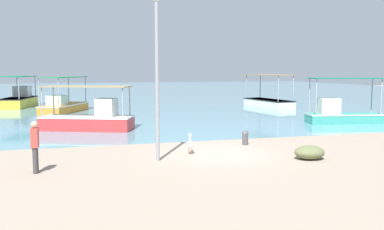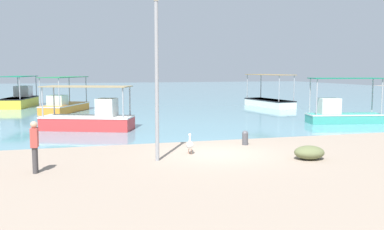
% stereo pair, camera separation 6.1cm
% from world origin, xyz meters
% --- Properties ---
extents(ground, '(120.00, 120.00, 0.00)m').
position_xyz_m(ground, '(0.00, 0.00, 0.00)').
color(ground, gray).
extents(harbor_water, '(110.00, 90.00, 0.00)m').
position_xyz_m(harbor_water, '(0.00, 48.00, 0.00)').
color(harbor_water, '#6094A3').
rests_on(harbor_water, ground).
extents(fishing_boat_center, '(2.58, 5.85, 2.89)m').
position_xyz_m(fishing_boat_center, '(11.43, 18.98, 0.54)').
color(fishing_boat_center, white).
rests_on(fishing_boat_center, harbor_water).
extents(fishing_boat_far_right, '(4.85, 2.33, 2.82)m').
position_xyz_m(fishing_boat_far_right, '(10.62, 7.10, 0.63)').
color(fishing_boat_far_right, teal).
rests_on(fishing_boat_far_right, harbor_water).
extents(fishing_boat_outer, '(3.91, 5.66, 2.76)m').
position_xyz_m(fishing_boat_outer, '(-6.21, 18.85, 0.58)').
color(fishing_boat_outer, orange).
rests_on(fishing_boat_outer, harbor_water).
extents(fishing_boat_near_left, '(3.00, 5.62, 2.74)m').
position_xyz_m(fishing_boat_near_left, '(-10.10, 25.10, 0.70)').
color(fishing_boat_near_left, gold).
rests_on(fishing_boat_near_left, harbor_water).
extents(fishing_boat_near_right, '(5.31, 3.50, 2.43)m').
position_xyz_m(fishing_boat_near_right, '(-4.67, 8.28, 0.63)').
color(fishing_boat_near_right, '#C23434').
rests_on(fishing_boat_near_right, harbor_water).
extents(pelican, '(0.40, 0.80, 0.80)m').
position_xyz_m(pelican, '(-1.14, 0.21, 0.38)').
color(pelican, '#E0997A').
rests_on(pelican, ground).
extents(lamp_post, '(0.28, 0.28, 6.02)m').
position_xyz_m(lamp_post, '(-2.63, -0.71, 3.37)').
color(lamp_post, gray).
rests_on(lamp_post, ground).
extents(mooring_bollard, '(0.28, 0.28, 0.65)m').
position_xyz_m(mooring_bollard, '(1.77, 1.50, 0.34)').
color(mooring_bollard, '#47474C').
rests_on(mooring_bollard, ground).
extents(fisherman_standing, '(0.24, 0.41, 1.69)m').
position_xyz_m(fisherman_standing, '(-6.80, -1.44, 0.91)').
color(fisherman_standing, '#3E3A3B').
rests_on(fisherman_standing, ground).
extents(net_pile, '(1.15, 0.98, 0.51)m').
position_xyz_m(net_pile, '(2.90, -1.98, 0.25)').
color(net_pile, '#616941').
rests_on(net_pile, ground).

